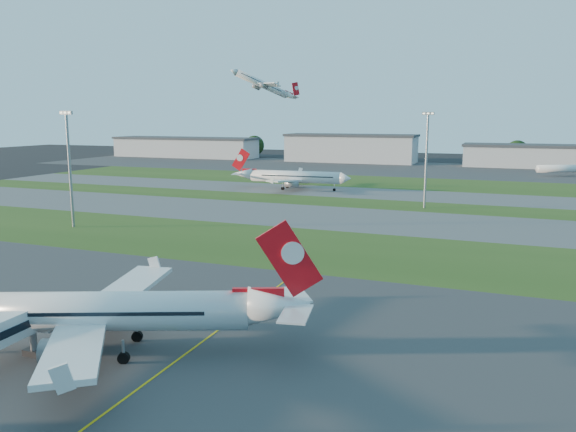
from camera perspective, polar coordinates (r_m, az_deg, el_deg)
The scene contains 22 objects.
ground at distance 62.84m, azimuth -15.06°, elevation -13.27°, with size 700.00×700.00×0.00m, color black.
apron_near at distance 62.84m, azimuth -15.07°, elevation -13.27°, with size 300.00×70.00×0.01m, color #333335.
grass_strip_a at distance 107.00m, azimuth 1.57°, elevation -3.20°, with size 300.00×34.00×0.01m, color #2B4818.
taxiway_a at distance 137.89m, azimuth 6.19°, elevation -0.25°, with size 300.00×32.00×0.01m, color #515154.
grass_strip_b at distance 161.84m, azimuth 8.50°, elevation 1.22°, with size 300.00×18.00×0.01m, color #2B4818.
taxiway_b at distance 183.16m, azimuth 10.03°, elevation 2.20°, with size 300.00×26.00×0.01m, color #515154.
grass_strip_c at distance 215.39m, azimuth 11.76°, elevation 3.30°, with size 300.00×40.00×0.01m, color #2B4818.
apron_far at distance 274.45m, azimuth 13.86°, elevation 4.63°, with size 400.00×80.00×0.01m, color #333335.
yellow_line at distance 60.20m, azimuth -11.10°, elevation -14.18°, with size 0.25×60.00×0.02m, color gold.
airliner_parked at distance 62.57m, azimuth -18.90°, elevation -9.24°, with size 38.09×32.35×12.59m.
airliner_taxiing at distance 191.68m, azimuth 0.65°, elevation 3.98°, with size 39.13×33.12×12.21m.
airliner_departing at distance 285.07m, azimuth -2.61°, elevation 13.23°, with size 26.20×26.10×10.94m.
mini_jet_near at distance 262.84m, azimuth 26.53°, elevation 4.35°, with size 26.32×14.55×9.48m.
light_mast_west at distance 133.46m, azimuth -21.33°, elevation 5.19°, with size 3.20×0.70×25.80m.
light_mast_centre at distance 155.70m, azimuth 13.90°, elevation 6.18°, with size 3.20×0.70×25.80m.
hangar_far_west at distance 353.86m, azimuth -10.40°, elevation 6.90°, with size 91.80×23.00×12.20m.
hangar_west at distance 312.00m, azimuth 6.39°, elevation 6.88°, with size 71.40×23.00×15.20m.
hangar_east at distance 302.37m, azimuth 25.10°, elevation 5.52°, with size 81.60×23.00×11.20m.
tree_far_west at distance 386.78m, azimuth -14.48°, elevation 7.05°, with size 11.00×11.00×12.00m.
tree_west at distance 348.20m, azimuth -3.44°, elevation 7.16°, with size 12.10×12.10×13.20m.
tree_mid_west at distance 317.46m, azimuth 11.29°, elevation 6.47°, with size 9.90×9.90×10.80m.
tree_mid_east at distance 315.65m, azimuth 22.23°, elevation 6.09°, with size 11.55×11.55×12.60m.
Camera 1 is at (34.96, -46.11, 24.50)m, focal length 35.00 mm.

